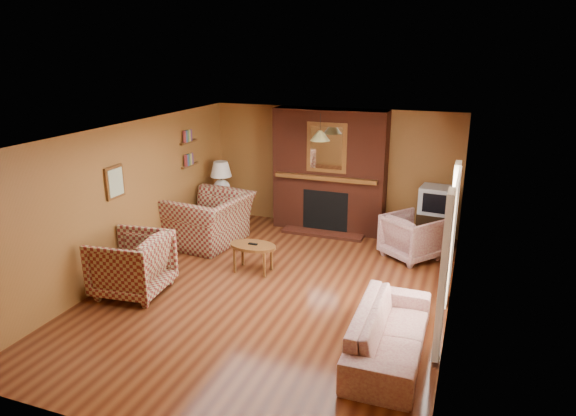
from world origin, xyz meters
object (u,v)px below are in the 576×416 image
at_px(floral_armchair, 412,237).
at_px(crt_tv, 435,200).
at_px(fireplace, 329,172).
at_px(plaid_loveseat, 210,220).
at_px(plaid_armchair, 132,264).
at_px(tv_stand, 433,229).
at_px(floral_sofa, 390,332).
at_px(table_lamp, 221,177).
at_px(coffee_table, 253,248).
at_px(side_table, 222,211).

xyz_separation_m(floral_armchair, crt_tv, (0.29, 0.75, 0.49)).
relative_size(fireplace, plaid_loveseat, 1.69).
relative_size(floral_armchair, crt_tv, 1.50).
distance_m(plaid_armchair, floral_armchair, 4.65).
relative_size(fireplace, tv_stand, 3.79).
height_order(fireplace, plaid_loveseat, fireplace).
bearing_deg(fireplace, tv_stand, -5.15).
bearing_deg(plaid_loveseat, fireplace, 135.35).
relative_size(floral_sofa, table_lamp, 2.81).
distance_m(fireplace, floral_sofa, 4.55).
distance_m(plaid_loveseat, crt_tv, 4.14).
bearing_deg(coffee_table, table_lamp, 128.98).
bearing_deg(floral_sofa, plaid_loveseat, 55.68).
bearing_deg(floral_armchair, plaid_armchair, 74.33).
bearing_deg(plaid_loveseat, plaid_armchair, 3.27).
bearing_deg(side_table, tv_stand, 4.82).
bearing_deg(floral_sofa, fireplace, 24.71).
distance_m(floral_sofa, coffee_table, 2.98).
distance_m(plaid_loveseat, coffee_table, 1.54).
relative_size(plaid_loveseat, table_lamp, 2.00).
relative_size(plaid_loveseat, side_table, 2.26).
height_order(plaid_loveseat, coffee_table, plaid_loveseat).
height_order(floral_armchair, crt_tv, crt_tv).
height_order(plaid_loveseat, floral_sofa, plaid_loveseat).
bearing_deg(plaid_armchair, floral_sofa, 79.71).
bearing_deg(floral_armchair, plaid_loveseat, 46.57).
bearing_deg(tv_stand, coffee_table, -139.16).
bearing_deg(table_lamp, floral_armchair, -6.01).
distance_m(coffee_table, table_lamp, 2.49).
xyz_separation_m(coffee_table, side_table, (-1.51, 1.87, -0.08)).
height_order(plaid_armchair, floral_sofa, plaid_armchair).
xyz_separation_m(plaid_loveseat, crt_tv, (3.90, 1.33, 0.41)).
bearing_deg(side_table, fireplace, 14.29).
bearing_deg(plaid_loveseat, tv_stand, 114.82).
distance_m(tv_stand, crt_tv, 0.56).
distance_m(fireplace, tv_stand, 2.23).
distance_m(plaid_loveseat, tv_stand, 4.13).
xyz_separation_m(plaid_loveseat, tv_stand, (3.90, 1.34, -0.15)).
relative_size(plaid_armchair, tv_stand, 1.59).
bearing_deg(floral_sofa, side_table, 48.30).
bearing_deg(coffee_table, floral_sofa, -33.29).
height_order(plaid_armchair, table_lamp, table_lamp).
bearing_deg(floral_sofa, coffee_table, 56.22).
xyz_separation_m(tv_stand, crt_tv, (0.00, -0.01, 0.56)).
height_order(coffee_table, tv_stand, tv_stand).
height_order(floral_sofa, tv_stand, tv_stand).
distance_m(coffee_table, tv_stand, 3.45).
height_order(plaid_loveseat, crt_tv, crt_tv).
relative_size(coffee_table, table_lamp, 1.10).
xyz_separation_m(plaid_armchair, crt_tv, (4.00, 3.54, 0.42)).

